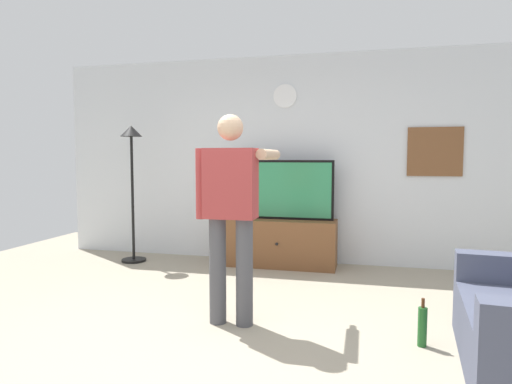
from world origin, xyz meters
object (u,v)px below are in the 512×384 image
object	(u,v)px
framed_picture	(435,152)
person_standing_nearer_lamp	(231,206)
beverage_bottle	(422,326)
floor_lamp	(132,165)
wall_clock	(285,96)
tv_stand	(280,243)
television	(281,190)

from	to	relation	value
framed_picture	person_standing_nearer_lamp	xyz separation A→B (m)	(-1.87, -2.31, -0.47)
beverage_bottle	person_standing_nearer_lamp	bearing A→B (deg)	176.22
floor_lamp	person_standing_nearer_lamp	world-z (taller)	floor_lamp
wall_clock	tv_stand	bearing A→B (deg)	-90.00
framed_picture	person_standing_nearer_lamp	world-z (taller)	framed_picture
television	person_standing_nearer_lamp	world-z (taller)	person_standing_nearer_lamp
television	wall_clock	world-z (taller)	wall_clock
framed_picture	floor_lamp	xyz separation A→B (m)	(-3.79, -0.51, -0.17)
wall_clock	floor_lamp	world-z (taller)	wall_clock
tv_stand	framed_picture	distance (m)	2.19
wall_clock	framed_picture	size ratio (longest dim) A/B	0.48
television	wall_clock	bearing A→B (deg)	90.00
floor_lamp	wall_clock	bearing A→B (deg)	14.63
framed_picture	floor_lamp	size ratio (longest dim) A/B	0.36
television	floor_lamp	size ratio (longest dim) A/B	0.74
tv_stand	floor_lamp	world-z (taller)	floor_lamp
wall_clock	framed_picture	bearing A→B (deg)	0.16
television	beverage_bottle	size ratio (longest dim) A/B	3.71
television	tv_stand	bearing A→B (deg)	-90.00
wall_clock	framed_picture	xyz separation A→B (m)	(1.85, 0.00, -0.73)
tv_stand	person_standing_nearer_lamp	distance (m)	2.13
television	framed_picture	xyz separation A→B (m)	(1.85, 0.25, 0.48)
tv_stand	beverage_bottle	distance (m)	2.57
television	person_standing_nearer_lamp	xyz separation A→B (m)	(-0.03, -2.07, 0.01)
floor_lamp	tv_stand	bearing A→B (deg)	6.37
wall_clock	person_standing_nearer_lamp	size ratio (longest dim) A/B	0.18
person_standing_nearer_lamp	wall_clock	bearing A→B (deg)	89.29
framed_picture	floor_lamp	distance (m)	3.82
tv_stand	person_standing_nearer_lamp	world-z (taller)	person_standing_nearer_lamp
television	framed_picture	bearing A→B (deg)	7.67
framed_picture	beverage_bottle	distance (m)	2.77
television	person_standing_nearer_lamp	distance (m)	2.07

